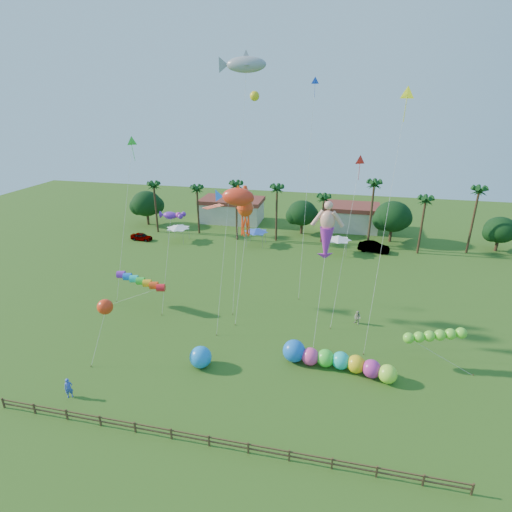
% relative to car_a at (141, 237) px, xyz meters
% --- Properties ---
extents(ground, '(160.00, 160.00, 0.00)m').
position_rel_car_a_xyz_m(ground, '(26.77, -34.92, -0.67)').
color(ground, '#285116').
rests_on(ground, ground).
extents(tree_line, '(69.46, 8.91, 11.00)m').
position_rel_car_a_xyz_m(tree_line, '(30.34, 9.07, 3.60)').
color(tree_line, '#3A2819').
rests_on(tree_line, ground).
extents(buildings_row, '(35.00, 7.00, 4.00)m').
position_rel_car_a_xyz_m(buildings_row, '(23.68, 15.08, 1.33)').
color(buildings_row, beige).
rests_on(buildings_row, ground).
extents(tent_row, '(31.00, 4.00, 0.60)m').
position_rel_car_a_xyz_m(tent_row, '(20.77, 1.41, 2.08)').
color(tent_row, white).
rests_on(tent_row, ground).
extents(fence, '(36.12, 0.12, 1.00)m').
position_rel_car_a_xyz_m(fence, '(26.77, -40.92, -0.06)').
color(fence, brown).
rests_on(fence, ground).
extents(car_a, '(4.05, 1.87, 1.34)m').
position_rel_car_a_xyz_m(car_a, '(0.00, 0.00, 0.00)').
color(car_a, '#4C4C54').
rests_on(car_a, ground).
extents(car_b, '(5.32, 2.63, 1.68)m').
position_rel_car_a_xyz_m(car_b, '(40.66, 3.16, 0.17)').
color(car_b, '#4C4C54').
rests_on(car_b, ground).
extents(spectator_a, '(0.81, 0.73, 1.85)m').
position_rel_car_a_xyz_m(spectator_a, '(13.32, -38.56, 0.25)').
color(spectator_a, blue).
rests_on(spectator_a, ground).
extents(spectator_b, '(1.01, 0.96, 1.64)m').
position_rel_car_a_xyz_m(spectator_b, '(37.71, -20.92, 0.15)').
color(spectator_b, '#ABA68E').
rests_on(spectator_b, ground).
extents(caterpillar_inflatable, '(10.81, 3.43, 2.20)m').
position_rel_car_a_xyz_m(caterpillar_inflatable, '(35.39, -29.62, 0.25)').
color(caterpillar_inflatable, '#FF4394').
rests_on(caterpillar_inflatable, ground).
extents(blue_ball, '(2.11, 2.11, 2.11)m').
position_rel_car_a_xyz_m(blue_ball, '(22.94, -32.09, 0.38)').
color(blue_ball, '#1A8AF0').
rests_on(blue_ball, ground).
extents(rainbow_tube, '(9.03, 1.18, 3.71)m').
position_rel_car_a_xyz_m(rainbow_tube, '(13.21, -23.18, 2.58)').
color(rainbow_tube, red).
rests_on(rainbow_tube, ground).
extents(green_worm, '(8.94, 2.90, 3.69)m').
position_rel_car_a_xyz_m(green_worm, '(42.12, -27.62, 2.39)').
color(green_worm, '#6BDE31').
rests_on(green_worm, ground).
extents(orange_ball_kite, '(2.10, 2.81, 6.42)m').
position_rel_car_a_xyz_m(orange_ball_kite, '(13.82, -32.59, 4.99)').
color(orange_ball_kite, '#FF3714').
rests_on(orange_ball_kite, ground).
extents(merman_kite, '(2.81, 4.85, 14.34)m').
position_rel_car_a_xyz_m(merman_kite, '(33.71, -23.83, 10.80)').
color(merman_kite, '#F6A58C').
rests_on(merman_kite, ground).
extents(fish_kite, '(5.46, 6.44, 15.43)m').
position_rel_car_a_xyz_m(fish_kite, '(24.19, -22.02, 13.68)').
color(fish_kite, red).
rests_on(fish_kite, ground).
extents(shark_kite, '(6.18, 7.76, 28.41)m').
position_rel_car_a_xyz_m(shark_kite, '(23.72, -16.07, 26.68)').
color(shark_kite, '#9398A1').
rests_on(shark_kite, ground).
extents(squid_kite, '(2.57, 5.45, 15.29)m').
position_rel_car_a_xyz_m(squid_kite, '(24.47, -20.09, 11.87)').
color(squid_kite, '#F64014').
rests_on(squid_kite, ground).
extents(lobster_kite, '(3.43, 5.84, 11.64)m').
position_rel_car_a_xyz_m(lobster_kite, '(15.04, -19.31, 10.34)').
color(lobster_kite, purple).
rests_on(lobster_kite, ground).
extents(delta_kite_red, '(2.30, 4.49, 18.61)m').
position_rel_car_a_xyz_m(delta_kite_red, '(36.40, -18.61, 17.04)').
color(delta_kite_red, red).
rests_on(delta_kite_red, ground).
extents(delta_kite_yellow, '(2.04, 3.61, 25.06)m').
position_rel_car_a_xyz_m(delta_kite_yellow, '(39.59, -23.63, 23.34)').
color(delta_kite_yellow, '#F0FB19').
rests_on(delta_kite_yellow, ground).
extents(delta_kite_green, '(2.52, 5.49, 19.86)m').
position_rel_car_a_xyz_m(delta_kite_green, '(9.93, -17.37, 18.26)').
color(delta_kite_green, '#33D837').
rests_on(delta_kite_green, ground).
extents(delta_kite_blue, '(1.05, 5.04, 26.32)m').
position_rel_car_a_xyz_m(delta_kite_blue, '(30.77, -11.81, 24.23)').
color(delta_kite_blue, blue).
rests_on(delta_kite_blue, ground).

